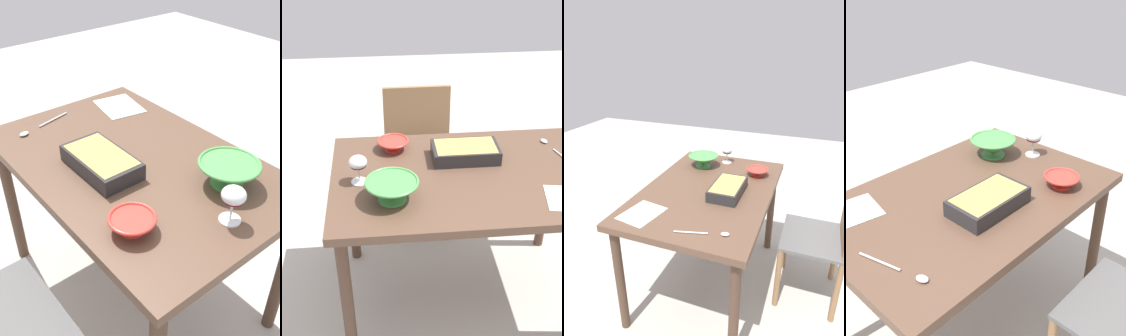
{
  "view_description": "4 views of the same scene",
  "coord_description": "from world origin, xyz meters",
  "views": [
    {
      "loc": [
        -1.06,
        0.82,
        1.65
      ],
      "look_at": [
        -0.13,
        0.07,
        0.82
      ],
      "focal_mm": 42.96,
      "sensor_mm": 36.0,
      "label": 1
    },
    {
      "loc": [
        -0.37,
        -1.76,
        1.92
      ],
      "look_at": [
        -0.2,
        -0.01,
        0.82
      ],
      "focal_mm": 49.66,
      "sensor_mm": 36.0,
      "label": 2
    },
    {
      "loc": [
        1.66,
        0.61,
        1.66
      ],
      "look_at": [
        -0.11,
        -0.07,
        0.86
      ],
      "focal_mm": 32.3,
      "sensor_mm": 36.0,
      "label": 3
    },
    {
      "loc": [
        0.98,
        1.02,
        1.66
      ],
      "look_at": [
        -0.17,
        -0.06,
        0.8
      ],
      "focal_mm": 41.9,
      "sensor_mm": 36.0,
      "label": 4
    }
  ],
  "objects": [
    {
      "name": "serving_spoon",
      "position": [
        0.47,
        0.19,
        0.77
      ],
      "size": [
        0.09,
        0.28,
        0.01
      ],
      "color": "silver",
      "rests_on": "dining_table"
    },
    {
      "name": "napkin",
      "position": [
        0.43,
        -0.24,
        0.77
      ],
      "size": [
        0.27,
        0.23,
        0.0
      ],
      "primitive_type": "cube",
      "rotation": [
        0.0,
        0.0,
        -0.18
      ],
      "color": "#B2CCB7",
      "rests_on": "dining_table"
    },
    {
      "name": "dining_table",
      "position": [
        0.0,
        0.0,
        0.68
      ],
      "size": [
        1.23,
        0.8,
        0.77
      ],
      "color": "brown",
      "rests_on": "ground_plane"
    },
    {
      "name": "chair",
      "position": [
        -0.15,
        0.75,
        0.48
      ],
      "size": [
        0.44,
        0.39,
        0.85
      ],
      "color": "#595959",
      "rests_on": "ground_plane"
    },
    {
      "name": "small_bowl",
      "position": [
        -0.32,
        0.25,
        0.8
      ],
      "size": [
        0.16,
        0.16,
        0.06
      ],
      "color": "red",
      "rests_on": "dining_table"
    },
    {
      "name": "ground_plane",
      "position": [
        0.0,
        0.0,
        0.0
      ],
      "size": [
        8.0,
        8.0,
        0.0
      ],
      "primitive_type": "plane",
      "color": "#B2ADA3"
    },
    {
      "name": "wine_glass",
      "position": [
        -0.48,
        -0.02,
        0.86
      ],
      "size": [
        0.08,
        0.08,
        0.13
      ],
      "color": "white",
      "rests_on": "dining_table"
    },
    {
      "name": "casserole_dish",
      "position": [
        0.02,
        0.14,
        0.81
      ],
      "size": [
        0.32,
        0.18,
        0.07
      ],
      "color": "#262628",
      "rests_on": "dining_table"
    },
    {
      "name": "mixing_bowl",
      "position": [
        -0.34,
        -0.17,
        0.82
      ],
      "size": [
        0.23,
        0.23,
        0.1
      ],
      "color": "#4C994C",
      "rests_on": "dining_table"
    }
  ]
}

